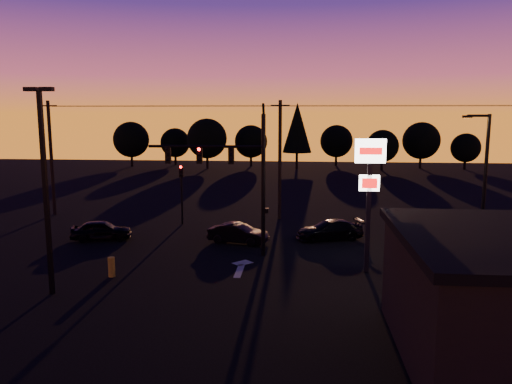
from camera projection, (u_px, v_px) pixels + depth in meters
ground at (227, 277)px, 24.75m from camera, size 120.00×120.00×0.00m
lane_arrow at (241, 267)px, 26.34m from camera, size 1.20×3.10×0.01m
traffic_signal_mast at (235, 169)px, 27.91m from camera, size 6.79×0.52×8.58m
secondary_signal at (181, 186)px, 36.04m from camera, size 0.30×0.31×4.35m
parking_lot_light at (45, 178)px, 21.63m from camera, size 1.25×0.30×9.14m
pylon_sign at (370, 177)px, 24.83m from camera, size 1.50×0.28×6.80m
streetlight at (483, 178)px, 28.23m from camera, size 1.55×0.35×8.00m
utility_pole_0 at (51, 157)px, 39.21m from camera, size 1.40×0.26×9.00m
utility_pole_1 at (280, 159)px, 37.62m from camera, size 1.40×0.26×9.00m
power_wires at (280, 106)px, 36.99m from camera, size 36.00×1.22×0.07m
bollard at (112, 267)px, 24.73m from camera, size 0.33×0.33×1.00m
tree_0 at (131, 140)px, 75.24m from camera, size 5.36×5.36×6.74m
tree_1 at (175, 143)px, 77.76m from camera, size 4.54×4.54×5.71m
tree_2 at (207, 139)px, 72.16m from camera, size 5.77×5.78×7.26m
tree_3 at (251, 142)px, 75.66m from camera, size 4.95×4.95×6.22m
tree_4 at (297, 128)px, 71.75m from camera, size 4.18×4.18×9.50m
tree_5 at (336, 141)px, 76.48m from camera, size 4.95×4.95×6.22m
tree_6 at (382, 146)px, 70.09m from camera, size 4.54×4.54×5.71m
tree_7 at (421, 141)px, 72.41m from camera, size 5.36×5.36×6.74m
tree_8 at (466, 148)px, 71.05m from camera, size 4.12×4.12×5.19m
car_left at (101, 230)px, 31.89m from camera, size 4.01×2.35×1.28m
car_mid at (238, 233)px, 31.13m from camera, size 3.95×2.18×1.23m
car_right at (330, 230)px, 32.01m from camera, size 4.63×2.86×1.25m
suv_parked at (479, 293)px, 20.59m from camera, size 2.66×5.10×1.37m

